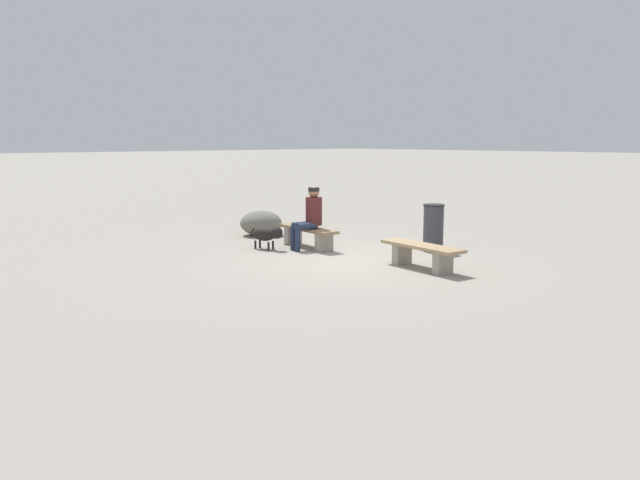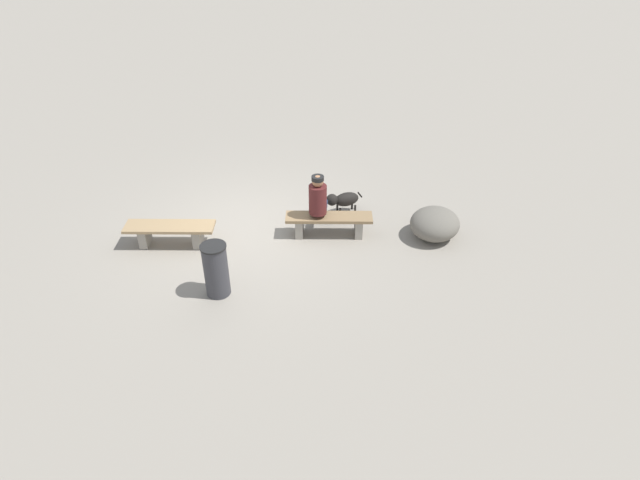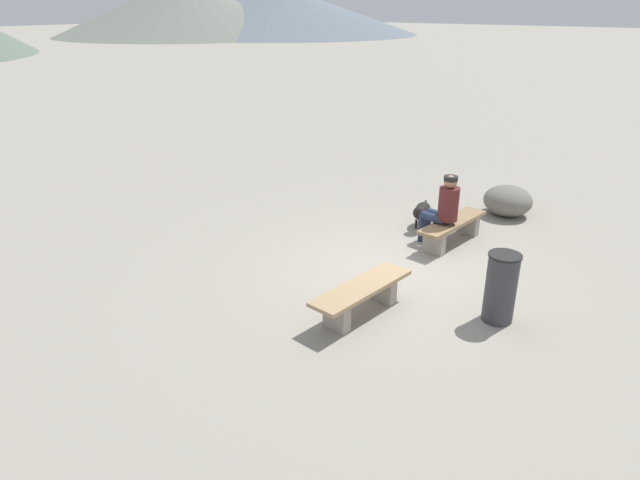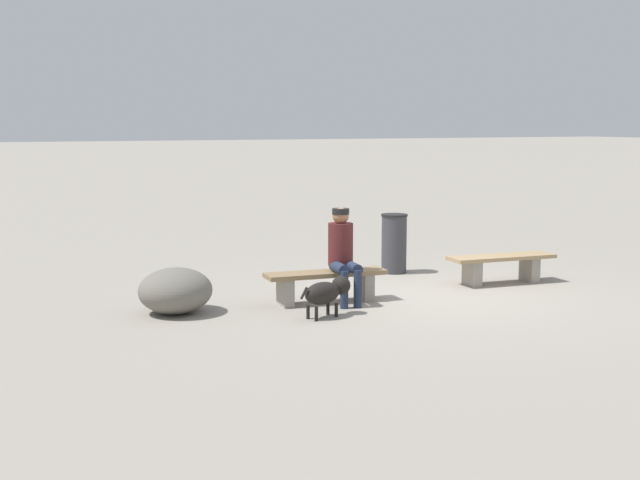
{
  "view_description": "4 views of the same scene",
  "coord_description": "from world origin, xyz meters",
  "px_view_note": "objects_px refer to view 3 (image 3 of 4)",
  "views": [
    {
      "loc": [
        -8.38,
        8.29,
        2.27
      ],
      "look_at": [
        0.32,
        0.42,
        0.39
      ],
      "focal_mm": 35.2,
      "sensor_mm": 36.0,
      "label": 1
    },
    {
      "loc": [
        0.42,
        -9.14,
        5.85
      ],
      "look_at": [
        1.27,
        -1.21,
        0.48
      ],
      "focal_mm": 30.11,
      "sensor_mm": 36.0,
      "label": 2
    },
    {
      "loc": [
        -7.26,
        -3.87,
        3.96
      ],
      "look_at": [
        -0.43,
        1.13,
        0.37
      ],
      "focal_mm": 31.51,
      "sensor_mm": 36.0,
      "label": 3
    },
    {
      "loc": [
        6.82,
        9.92,
        2.45
      ],
      "look_at": [
        1.16,
        -1.24,
        0.73
      ],
      "focal_mm": 48.13,
      "sensor_mm": 36.0,
      "label": 4
    }
  ],
  "objects_px": {
    "bench_left": "(361,295)",
    "dog": "(422,211)",
    "trash_bin": "(501,288)",
    "seated_person": "(444,206)",
    "bench_right": "(452,228)",
    "boulder": "(508,201)"
  },
  "relations": [
    {
      "from": "trash_bin",
      "to": "seated_person",
      "type": "bearing_deg",
      "value": 42.13
    },
    {
      "from": "bench_left",
      "to": "dog",
      "type": "xyz_separation_m",
      "value": [
        3.43,
        0.82,
        0.02
      ]
    },
    {
      "from": "bench_right",
      "to": "boulder",
      "type": "relative_size",
      "value": 1.73
    },
    {
      "from": "bench_right",
      "to": "boulder",
      "type": "height_order",
      "value": "boulder"
    },
    {
      "from": "seated_person",
      "to": "boulder",
      "type": "distance_m",
      "value": 2.32
    },
    {
      "from": "seated_person",
      "to": "dog",
      "type": "distance_m",
      "value": 0.99
    },
    {
      "from": "bench_right",
      "to": "trash_bin",
      "type": "relative_size",
      "value": 1.77
    },
    {
      "from": "dog",
      "to": "boulder",
      "type": "height_order",
      "value": "boulder"
    },
    {
      "from": "dog",
      "to": "seated_person",
      "type": "bearing_deg",
      "value": 33.31
    },
    {
      "from": "seated_person",
      "to": "trash_bin",
      "type": "distance_m",
      "value": 2.54
    },
    {
      "from": "dog",
      "to": "bench_right",
      "type": "bearing_deg",
      "value": 48.04
    },
    {
      "from": "dog",
      "to": "trash_bin",
      "type": "relative_size",
      "value": 0.82
    },
    {
      "from": "bench_left",
      "to": "seated_person",
      "type": "distance_m",
      "value": 2.88
    },
    {
      "from": "trash_bin",
      "to": "boulder",
      "type": "height_order",
      "value": "trash_bin"
    },
    {
      "from": "seated_person",
      "to": "trash_bin",
      "type": "bearing_deg",
      "value": -127.85
    },
    {
      "from": "dog",
      "to": "bench_left",
      "type": "bearing_deg",
      "value": -2.39
    },
    {
      "from": "bench_left",
      "to": "dog",
      "type": "height_order",
      "value": "dog"
    },
    {
      "from": "bench_left",
      "to": "dog",
      "type": "distance_m",
      "value": 3.52
    },
    {
      "from": "bench_left",
      "to": "seated_person",
      "type": "height_order",
      "value": "seated_person"
    },
    {
      "from": "bench_left",
      "to": "trash_bin",
      "type": "height_order",
      "value": "trash_bin"
    },
    {
      "from": "bench_right",
      "to": "dog",
      "type": "xyz_separation_m",
      "value": [
        0.39,
        0.79,
        0.03
      ]
    },
    {
      "from": "bench_left",
      "to": "boulder",
      "type": "height_order",
      "value": "boulder"
    }
  ]
}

